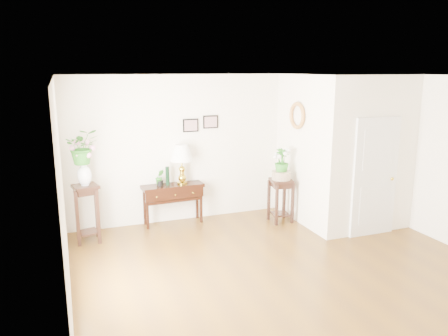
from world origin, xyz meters
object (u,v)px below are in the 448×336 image
console_table (173,204)px  plant_stand_b (281,200)px  plant_stand_a (87,213)px  table_lamp (182,166)px

console_table → plant_stand_b: bearing=-19.9°
plant_stand_b → plant_stand_a: bearing=175.8°
plant_stand_a → console_table: bearing=12.6°
console_table → plant_stand_a: 1.62m
console_table → plant_stand_b: plant_stand_b is taller
table_lamp → plant_stand_a: size_ratio=0.76×
table_lamp → plant_stand_a: 1.91m
table_lamp → plant_stand_a: (-1.77, -0.35, -0.62)m
plant_stand_a → plant_stand_b: size_ratio=1.19×
table_lamp → plant_stand_b: size_ratio=0.91×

